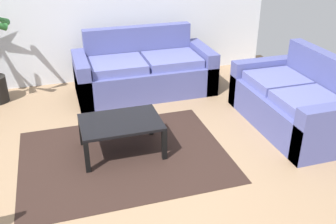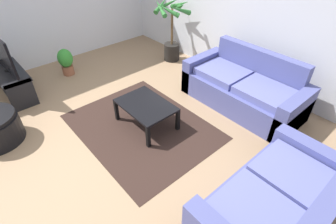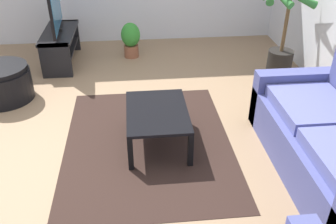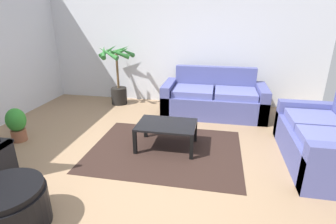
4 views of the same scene
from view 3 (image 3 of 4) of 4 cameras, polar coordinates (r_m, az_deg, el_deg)
name	(u,v)px [view 3 (image 3 of 4)]	position (r m, az deg, el deg)	size (l,w,h in m)	color
ground_plane	(88,139)	(3.99, -12.29, -4.10)	(6.60, 6.60, 0.00)	#937556
tv_stand	(61,42)	(5.77, -16.32, 10.32)	(1.10, 0.45, 0.49)	black
tv	(55,8)	(5.62, -17.06, 15.14)	(1.07, 0.12, 0.64)	black
coffee_table	(157,115)	(3.67, -1.69, -0.42)	(0.86, 0.61, 0.38)	black
area_rug	(148,142)	(3.85, -3.11, -4.69)	(2.20, 1.70, 0.01)	black
potted_palm	(283,33)	(5.26, 17.47, 11.55)	(0.73, 0.73, 1.30)	black
potted_plant_small	(131,39)	(5.80, -5.80, 11.26)	(0.29, 0.29, 0.54)	brown
ottoman	(2,83)	(4.98, -24.35, 4.09)	(0.71, 0.71, 0.44)	black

